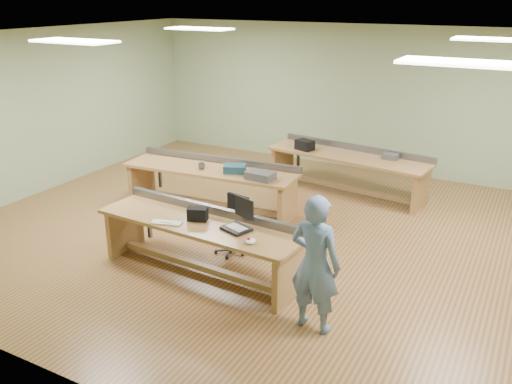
% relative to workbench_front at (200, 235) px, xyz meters
% --- Properties ---
extents(floor, '(10.00, 10.00, 0.00)m').
position_rel_workbench_front_xyz_m(floor, '(0.53, 1.54, -0.56)').
color(floor, olive).
rests_on(floor, ground).
extents(ceiling, '(10.00, 10.00, 0.00)m').
position_rel_workbench_front_xyz_m(ceiling, '(0.53, 1.54, 2.44)').
color(ceiling, silver).
rests_on(ceiling, wall_back).
extents(wall_back, '(10.00, 0.04, 3.00)m').
position_rel_workbench_front_xyz_m(wall_back, '(0.53, 5.54, 0.94)').
color(wall_back, '#8EA17A').
rests_on(wall_back, floor).
extents(wall_front, '(10.00, 0.04, 3.00)m').
position_rel_workbench_front_xyz_m(wall_front, '(0.53, -2.46, 0.94)').
color(wall_front, '#8EA17A').
rests_on(wall_front, floor).
extents(wall_left, '(0.04, 8.00, 3.00)m').
position_rel_workbench_front_xyz_m(wall_left, '(-4.47, 1.54, 0.94)').
color(wall_left, '#8EA17A').
rests_on(wall_left, floor).
extents(fluor_panels, '(6.20, 3.50, 0.03)m').
position_rel_workbench_front_xyz_m(fluor_panels, '(0.53, 1.54, 2.41)').
color(fluor_panels, white).
rests_on(fluor_panels, ceiling).
extents(workbench_front, '(2.95, 0.94, 0.86)m').
position_rel_workbench_front_xyz_m(workbench_front, '(0.00, 0.00, 0.00)').
color(workbench_front, '#9D6C42').
rests_on(workbench_front, floor).
extents(workbench_mid, '(3.13, 1.05, 0.86)m').
position_rel_workbench_front_xyz_m(workbench_mid, '(-1.14, 2.03, 0.00)').
color(workbench_mid, '#9D6C42').
rests_on(workbench_mid, floor).
extents(workbench_back, '(3.14, 1.19, 0.86)m').
position_rel_workbench_front_xyz_m(workbench_back, '(0.69, 3.93, 0.00)').
color(workbench_back, '#9D6C42').
rests_on(workbench_back, floor).
extents(person, '(0.62, 0.43, 1.62)m').
position_rel_workbench_front_xyz_m(person, '(1.84, -0.49, 0.25)').
color(person, slate).
rests_on(person, floor).
extents(laptop_base, '(0.41, 0.38, 0.04)m').
position_rel_workbench_front_xyz_m(laptop_base, '(0.57, -0.01, 0.21)').
color(laptop_base, black).
rests_on(laptop_base, workbench_front).
extents(laptop_screen, '(0.33, 0.13, 0.27)m').
position_rel_workbench_front_xyz_m(laptop_screen, '(0.61, 0.11, 0.46)').
color(laptop_screen, black).
rests_on(laptop_screen, laptop_base).
extents(keyboard, '(0.42, 0.24, 0.02)m').
position_rel_workbench_front_xyz_m(keyboard, '(-0.34, -0.27, 0.20)').
color(keyboard, beige).
rests_on(keyboard, workbench_front).
extents(trackball_mouse, '(0.15, 0.17, 0.06)m').
position_rel_workbench_front_xyz_m(trackball_mouse, '(0.91, -0.27, 0.22)').
color(trackball_mouse, white).
rests_on(trackball_mouse, workbench_front).
extents(camera_bag, '(0.30, 0.24, 0.17)m').
position_rel_workbench_front_xyz_m(camera_bag, '(-0.05, 0.02, 0.28)').
color(camera_bag, black).
rests_on(camera_bag, workbench_front).
extents(task_chair, '(0.54, 0.54, 0.85)m').
position_rel_workbench_front_xyz_m(task_chair, '(0.06, 0.72, -0.25)').
color(task_chair, black).
rests_on(task_chair, floor).
extents(parts_bin_teal, '(0.44, 0.39, 0.13)m').
position_rel_workbench_front_xyz_m(parts_bin_teal, '(-0.65, 2.01, 0.26)').
color(parts_bin_teal, '#163848').
rests_on(parts_bin_teal, workbench_mid).
extents(parts_bin_grey, '(0.47, 0.32, 0.12)m').
position_rel_workbench_front_xyz_m(parts_bin_grey, '(-0.10, 1.90, 0.25)').
color(parts_bin_grey, '#3E3E41').
rests_on(parts_bin_grey, workbench_mid).
extents(mug, '(0.16, 0.16, 0.10)m').
position_rel_workbench_front_xyz_m(mug, '(-1.24, 1.90, 0.24)').
color(mug, '#3E3E41').
rests_on(mug, workbench_mid).
extents(drinks_can, '(0.07, 0.07, 0.12)m').
position_rel_workbench_front_xyz_m(drinks_can, '(-1.27, 1.94, 0.25)').
color(drinks_can, silver).
rests_on(drinks_can, workbench_mid).
extents(storage_box_back, '(0.39, 0.33, 0.19)m').
position_rel_workbench_front_xyz_m(storage_box_back, '(-0.17, 3.84, 0.29)').
color(storage_box_back, black).
rests_on(storage_box_back, workbench_back).
extents(tray_back, '(0.28, 0.21, 0.11)m').
position_rel_workbench_front_xyz_m(tray_back, '(1.45, 3.99, 0.25)').
color(tray_back, '#3E3E41').
rests_on(tray_back, workbench_back).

